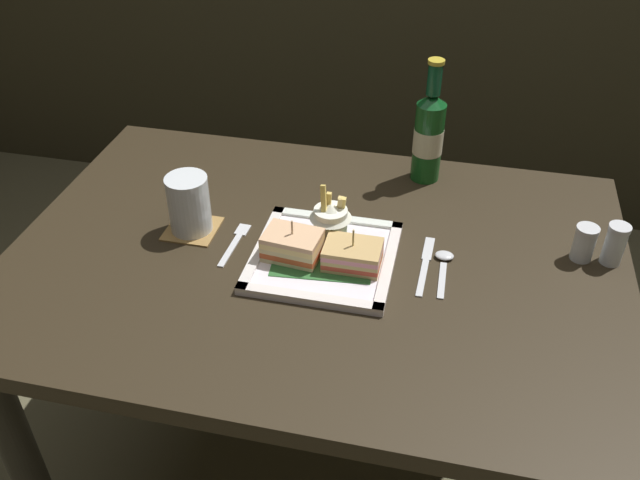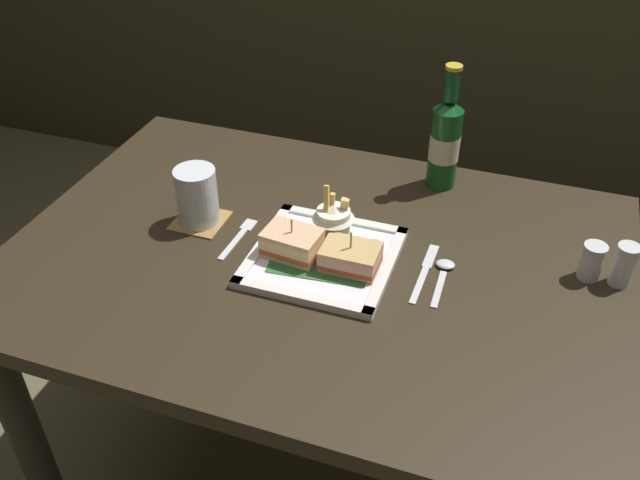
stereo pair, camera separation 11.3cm
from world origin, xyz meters
name	(u,v)px [view 2 (the right image)]	position (x,y,z in m)	size (l,w,h in m)	color
dining_table	(317,301)	(0.00, 0.00, 0.63)	(1.16, 0.82, 0.75)	#2D2316
square_plate	(323,258)	(0.02, -0.01, 0.75)	(0.26, 0.26, 0.02)	white
sandwich_half_left	(292,243)	(-0.04, -0.03, 0.78)	(0.11, 0.08, 0.08)	beige
sandwich_half_right	(350,257)	(0.07, -0.03, 0.78)	(0.10, 0.07, 0.08)	tan
fries_cup	(334,219)	(0.02, 0.04, 0.80)	(0.08, 0.08, 0.12)	white
beer_bottle	(445,141)	(0.17, 0.32, 0.85)	(0.06, 0.06, 0.27)	#16501B
drink_coaster	(200,221)	(-0.26, 0.02, 0.75)	(0.10, 0.10, 0.00)	#9E773F
water_glass	(197,199)	(-0.26, 0.02, 0.80)	(0.08, 0.08, 0.12)	silver
fork	(239,236)	(-0.16, 0.00, 0.75)	(0.03, 0.14, 0.00)	silver
knife	(425,270)	(0.20, 0.02, 0.75)	(0.02, 0.18, 0.00)	silver
spoon	(444,271)	(0.24, 0.02, 0.75)	(0.03, 0.13, 0.01)	silver
salt_shaker	(591,263)	(0.49, 0.10, 0.78)	(0.04, 0.04, 0.07)	silver
pepper_shaker	(623,267)	(0.54, 0.10, 0.78)	(0.04, 0.04, 0.08)	silver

